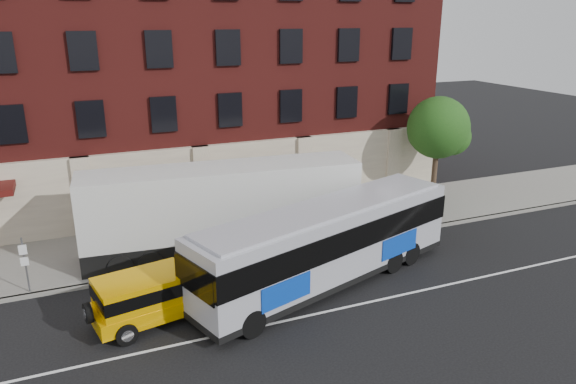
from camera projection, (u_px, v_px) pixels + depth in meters
name	position (u px, v px, depth m)	size (l,w,h in m)	color
ground	(283.00, 329.00, 19.27)	(120.00, 120.00, 0.00)	black
sidewalk	(217.00, 237.00, 27.16)	(60.00, 6.00, 0.15)	gray
kerb	(234.00, 261.00, 24.52)	(60.00, 0.25, 0.15)	gray
lane_line	(278.00, 322.00, 19.71)	(60.00, 0.12, 0.01)	silver
building	(176.00, 71.00, 31.77)	(30.00, 12.10, 15.00)	maroon
sign_pole	(25.00, 263.00, 21.15)	(0.30, 0.20, 2.50)	slate
street_tree	(439.00, 130.00, 31.12)	(3.60, 3.60, 6.20)	#322719
city_bus	(327.00, 241.00, 22.07)	(12.74, 6.47, 3.43)	#A7A8B2
yellow_suv	(151.00, 295.00, 19.49)	(5.05, 2.85, 1.88)	#E29E00
shipping_container	(223.00, 211.00, 24.90)	(12.85, 3.67, 4.22)	black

